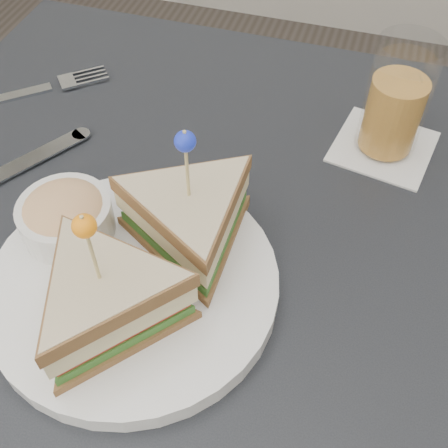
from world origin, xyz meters
TOP-DOWN VIEW (x-y plane):
  - table at (0.00, 0.00)m, footprint 0.80×0.80m
  - plate_meal at (-0.05, -0.04)m, footprint 0.34×0.34m
  - cutlery_fork at (-0.29, 0.19)m, footprint 0.17×0.15m
  - drink_set at (0.14, 0.21)m, footprint 0.12×0.12m

SIDE VIEW (x-z plane):
  - table at x=0.00m, z-range 0.30..1.05m
  - cutlery_fork at x=-0.29m, z-range 0.75..0.76m
  - plate_meal at x=-0.05m, z-range 0.71..0.87m
  - drink_set at x=0.14m, z-range 0.74..0.88m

